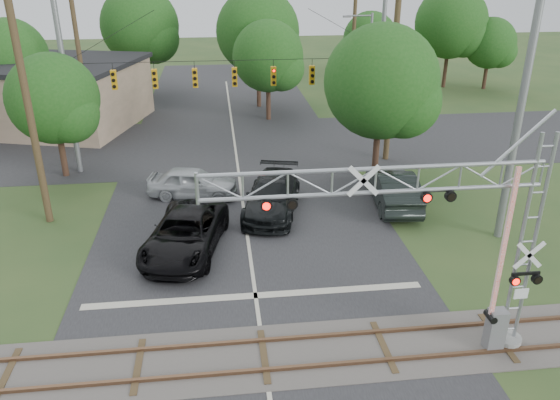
{
  "coord_description": "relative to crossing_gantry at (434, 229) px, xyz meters",
  "views": [
    {
      "loc": [
        -1.15,
        -12.04,
        11.88
      ],
      "look_at": [
        1.18,
        7.5,
        3.09
      ],
      "focal_mm": 35.0,
      "sensor_mm": 36.0,
      "label": 1
    }
  ],
  "objects": [
    {
      "name": "road_main",
      "position": [
        -5.06,
        8.36,
        -4.53
      ],
      "size": [
        14.0,
        90.0,
        0.02
      ],
      "primitive_type": "cube",
      "color": "#272629",
      "rests_on": "ground"
    },
    {
      "name": "crossing_gantry",
      "position": [
        0.0,
        0.0,
        0.0
      ],
      "size": [
        10.46,
        0.94,
        7.38
      ],
      "color": "gray",
      "rests_on": "ground"
    },
    {
      "name": "car_dark",
      "position": [
        -3.62,
        11.36,
        -3.66
      ],
      "size": [
        3.82,
        6.43,
        1.75
      ],
      "primitive_type": "imported",
      "rotation": [
        0.0,
        0.0,
        -0.24
      ],
      "color": "black",
      "rests_on": "ground"
    },
    {
      "name": "commercial_building",
      "position": [
        -22.51,
        30.23,
        -2.11
      ],
      "size": [
        22.72,
        15.76,
        4.83
      ],
      "rotation": [
        0.0,
        0.0,
        -0.28
      ],
      "color": "gray",
      "rests_on": "ground"
    },
    {
      "name": "pickup_black",
      "position": [
        -7.82,
        7.75,
        -3.67
      ],
      "size": [
        4.17,
        6.71,
        1.73
      ],
      "primitive_type": "imported",
      "rotation": [
        0.0,
        0.0,
        -0.22
      ],
      "color": "black",
      "rests_on": "ground"
    },
    {
      "name": "traffic_signal_span",
      "position": [
        -4.18,
        18.36,
        1.16
      ],
      "size": [
        19.34,
        0.36,
        11.5
      ],
      "color": "slate",
      "rests_on": "ground"
    },
    {
      "name": "sedan_silver",
      "position": [
        -7.66,
        13.76,
        -3.72
      ],
      "size": [
        5.05,
        2.8,
        1.63
      ],
      "primitive_type": "imported",
      "rotation": [
        0.0,
        0.0,
        1.38
      ],
      "color": "#9FA3A6",
      "rests_on": "ground"
    },
    {
      "name": "suv_dark",
      "position": [
        2.7,
        11.49,
        -3.61
      ],
      "size": [
        2.48,
        5.79,
        1.86
      ],
      "primitive_type": "imported",
      "rotation": [
        0.0,
        0.0,
        3.05
      ],
      "color": "black",
      "rests_on": "ground"
    },
    {
      "name": "railroad_track",
      "position": [
        -5.06,
        0.36,
        -4.5
      ],
      "size": [
        90.0,
        3.2,
        0.17
      ],
      "color": "#534D48",
      "rests_on": "ground"
    },
    {
      "name": "utility_poles",
      "position": [
        -2.28,
        21.67,
        1.74
      ],
      "size": [
        24.62,
        28.34,
        13.3
      ],
      "color": "#44331F",
      "rests_on": "ground"
    },
    {
      "name": "streetlight",
      "position": [
        4.95,
        25.94,
        0.08
      ],
      "size": [
        2.2,
        0.23,
        8.25
      ],
      "color": "slate",
      "rests_on": "ground"
    },
    {
      "name": "road_cross",
      "position": [
        -5.06,
        22.36,
        -4.52
      ],
      "size": [
        90.0,
        12.0,
        0.02
      ],
      "primitive_type": "cube",
      "color": "#272629",
      "rests_on": "ground"
    },
    {
      "name": "treeline",
      "position": [
        -4.17,
        31.4,
        0.98
      ],
      "size": [
        54.21,
        29.82,
        9.75
      ],
      "color": "#3C261B",
      "rests_on": "ground"
    }
  ]
}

